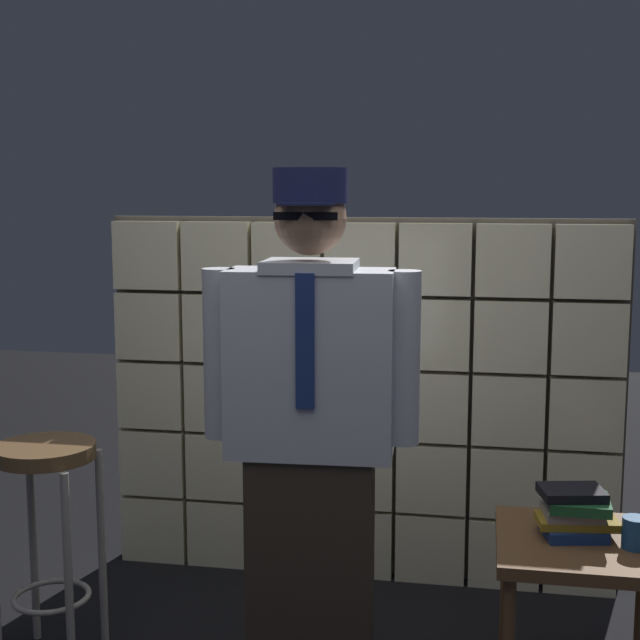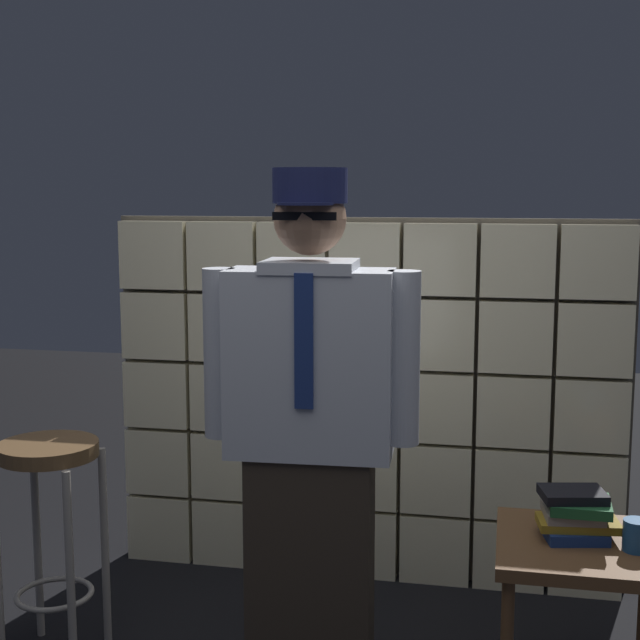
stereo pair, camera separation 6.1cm
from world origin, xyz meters
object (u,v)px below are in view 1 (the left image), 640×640
(book_stack, at_px, (575,512))
(coffee_mug, at_px, (637,533))
(bar_stool, at_px, (47,501))
(side_table, at_px, (581,563))
(standing_person, at_px, (311,432))

(book_stack, xyz_separation_m, coffee_mug, (0.17, -0.07, -0.03))
(book_stack, bearing_deg, coffee_mug, -22.24)
(bar_stool, relative_size, side_table, 1.37)
(bar_stool, relative_size, coffee_mug, 6.16)
(bar_stool, xyz_separation_m, side_table, (1.77, 0.00, -0.09))
(side_table, relative_size, coffee_mug, 4.50)
(side_table, xyz_separation_m, book_stack, (-0.02, 0.03, 0.15))
(bar_stool, height_order, book_stack, bar_stool)
(book_stack, relative_size, coffee_mug, 2.04)
(standing_person, distance_m, coffee_mug, 1.02)
(bar_stool, distance_m, side_table, 1.77)
(standing_person, height_order, coffee_mug, standing_person)
(side_table, height_order, book_stack, book_stack)
(book_stack, bearing_deg, standing_person, -172.60)
(standing_person, distance_m, book_stack, 0.86)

